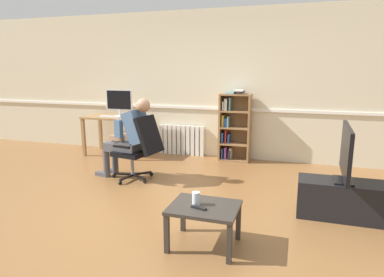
# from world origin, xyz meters

# --- Properties ---
(ground_plane) EXTENTS (18.00, 18.00, 0.00)m
(ground_plane) POSITION_xyz_m (0.00, 0.00, 0.00)
(ground_plane) COLOR brown
(back_wall) EXTENTS (12.00, 0.13, 2.70)m
(back_wall) POSITION_xyz_m (0.00, 2.65, 1.35)
(back_wall) COLOR beige
(back_wall) RESTS_ON ground_plane
(computer_desk) EXTENTS (1.13, 0.66, 0.76)m
(computer_desk) POSITION_xyz_m (-1.82, 2.15, 0.64)
(computer_desk) COLOR #9E7547
(computer_desk) RESTS_ON ground_plane
(imac_monitor) EXTENTS (0.55, 0.14, 0.50)m
(imac_monitor) POSITION_xyz_m (-1.76, 2.23, 1.04)
(imac_monitor) COLOR silver
(imac_monitor) RESTS_ON computer_desk
(keyboard) EXTENTS (0.43, 0.12, 0.02)m
(keyboard) POSITION_xyz_m (-1.83, 2.01, 0.77)
(keyboard) COLOR silver
(keyboard) RESTS_ON computer_desk
(computer_mouse) EXTENTS (0.06, 0.10, 0.03)m
(computer_mouse) POSITION_xyz_m (-1.52, 2.03, 0.77)
(computer_mouse) COLOR white
(computer_mouse) RESTS_ON computer_desk
(bookshelf) EXTENTS (0.55, 0.29, 1.29)m
(bookshelf) POSITION_xyz_m (0.42, 2.44, 0.61)
(bookshelf) COLOR olive
(bookshelf) RESTS_ON ground_plane
(radiator) EXTENTS (0.91, 0.08, 0.57)m
(radiator) POSITION_xyz_m (-0.61, 2.54, 0.29)
(radiator) COLOR white
(radiator) RESTS_ON ground_plane
(office_chair) EXTENTS (0.80, 0.62, 0.98)m
(office_chair) POSITION_xyz_m (-0.67, 0.88, 0.53)
(office_chair) COLOR black
(office_chair) RESTS_ON ground_plane
(person_seated) EXTENTS (0.97, 0.46, 1.23)m
(person_seated) POSITION_xyz_m (-0.85, 0.91, 0.66)
(person_seated) COLOR #4C4C51
(person_seated) RESTS_ON ground_plane
(tv_stand) EXTENTS (0.94, 0.40, 0.42)m
(tv_stand) POSITION_xyz_m (2.05, 0.41, 0.21)
(tv_stand) COLOR black
(tv_stand) RESTS_ON ground_plane
(tv_screen) EXTENTS (0.21, 0.93, 0.62)m
(tv_screen) POSITION_xyz_m (2.05, 0.41, 0.75)
(tv_screen) COLOR black
(tv_screen) RESTS_ON tv_stand
(coffee_table) EXTENTS (0.63, 0.51, 0.40)m
(coffee_table) POSITION_xyz_m (0.75, -0.66, 0.34)
(coffee_table) COLOR #332D28
(coffee_table) RESTS_ON ground_plane
(drinking_glass) EXTENTS (0.08, 0.08, 0.12)m
(drinking_glass) POSITION_xyz_m (0.67, -0.66, 0.46)
(drinking_glass) COLOR silver
(drinking_glass) RESTS_ON coffee_table
(spare_remote) EXTENTS (0.15, 0.07, 0.02)m
(spare_remote) POSITION_xyz_m (0.72, -0.74, 0.41)
(spare_remote) COLOR black
(spare_remote) RESTS_ON coffee_table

